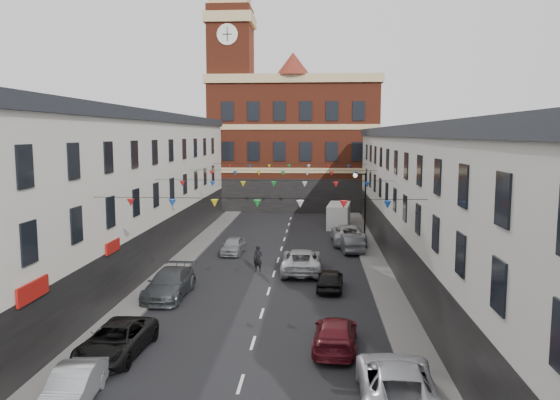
% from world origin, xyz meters
% --- Properties ---
extents(ground, '(160.00, 160.00, 0.00)m').
position_xyz_m(ground, '(0.00, 0.00, 0.00)').
color(ground, black).
rests_on(ground, ground).
extents(pavement_left, '(1.80, 64.00, 0.15)m').
position_xyz_m(pavement_left, '(-6.90, 2.00, 0.07)').
color(pavement_left, '#605E5B').
rests_on(pavement_left, ground).
extents(pavement_right, '(1.80, 64.00, 0.15)m').
position_xyz_m(pavement_right, '(6.90, 2.00, 0.07)').
color(pavement_right, '#605E5B').
rests_on(pavement_right, ground).
extents(terrace_left, '(8.40, 56.00, 10.70)m').
position_xyz_m(terrace_left, '(-11.78, 1.00, 5.35)').
color(terrace_left, beige).
rests_on(terrace_left, ground).
extents(terrace_right, '(8.40, 56.00, 9.70)m').
position_xyz_m(terrace_right, '(11.78, 1.00, 4.85)').
color(terrace_right, '#B5B3A9').
rests_on(terrace_right, ground).
extents(civic_building, '(20.60, 13.30, 18.50)m').
position_xyz_m(civic_building, '(0.00, 37.95, 8.14)').
color(civic_building, maroon).
rests_on(civic_building, ground).
extents(clock_tower, '(5.60, 5.60, 30.00)m').
position_xyz_m(clock_tower, '(-7.50, 35.00, 14.93)').
color(clock_tower, maroon).
rests_on(clock_tower, ground).
extents(distant_hill, '(40.00, 14.00, 10.00)m').
position_xyz_m(distant_hill, '(-4.00, 62.00, 5.00)').
color(distant_hill, '#2B4821').
rests_on(distant_hill, ground).
extents(street_lamp, '(1.10, 0.36, 6.00)m').
position_xyz_m(street_lamp, '(6.55, 14.00, 3.90)').
color(street_lamp, black).
rests_on(street_lamp, ground).
extents(car_left_b, '(1.66, 3.96, 1.27)m').
position_xyz_m(car_left_b, '(-5.47, -13.91, 0.64)').
color(car_left_b, '#999DA0').
rests_on(car_left_b, ground).
extents(car_left_c, '(2.50, 4.96, 1.35)m').
position_xyz_m(car_left_c, '(-5.50, -9.77, 0.67)').
color(car_left_c, black).
rests_on(car_left_c, ground).
extents(car_left_d, '(2.27, 5.32, 1.53)m').
position_xyz_m(car_left_d, '(-5.50, -1.46, 0.76)').
color(car_left_d, '#3C4044').
rests_on(car_left_d, ground).
extents(car_left_e, '(1.71, 3.87, 1.30)m').
position_xyz_m(car_left_e, '(-3.60, 9.89, 0.65)').
color(car_left_e, gray).
rests_on(car_left_e, ground).
extents(car_right_b, '(2.80, 5.73, 1.57)m').
position_xyz_m(car_right_b, '(5.50, -13.21, 0.78)').
color(car_right_b, '#B5B6BE').
rests_on(car_right_b, ground).
extents(car_right_c, '(2.16, 4.63, 1.31)m').
position_xyz_m(car_right_c, '(3.60, -8.37, 0.65)').
color(car_right_c, maroon).
rests_on(car_right_c, ground).
extents(car_right_d, '(1.74, 3.84, 1.28)m').
position_xyz_m(car_right_d, '(3.60, 0.58, 0.64)').
color(car_right_d, black).
rests_on(car_right_d, ground).
extents(car_right_e, '(1.98, 4.55, 1.45)m').
position_xyz_m(car_right_e, '(5.50, 11.30, 0.73)').
color(car_right_e, '#4D5055').
rests_on(car_right_e, ground).
extents(car_right_f, '(2.83, 5.84, 1.60)m').
position_xyz_m(car_right_f, '(5.47, 14.64, 0.80)').
color(car_right_f, silver).
rests_on(car_right_f, ground).
extents(moving_car, '(2.64, 5.66, 1.57)m').
position_xyz_m(moving_car, '(1.80, 4.64, 0.78)').
color(moving_car, silver).
rests_on(moving_car, ground).
extents(white_van, '(2.59, 5.43, 2.31)m').
position_xyz_m(white_van, '(5.01, 22.68, 1.16)').
color(white_van, white).
rests_on(white_van, ground).
extents(pedestrian, '(0.75, 0.61, 1.78)m').
position_xyz_m(pedestrian, '(-1.11, 4.56, 0.89)').
color(pedestrian, black).
rests_on(pedestrian, ground).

